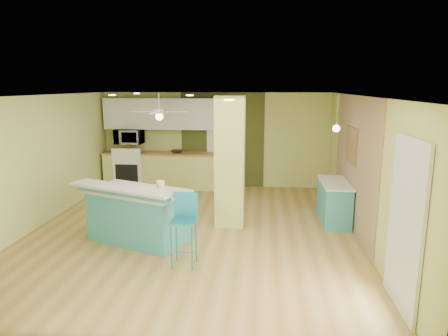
{
  "coord_description": "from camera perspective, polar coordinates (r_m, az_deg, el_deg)",
  "views": [
    {
      "loc": [
        1.27,
        -6.97,
        2.68
      ],
      "look_at": [
        0.54,
        0.4,
        1.14
      ],
      "focal_mm": 32.0,
      "sensor_mm": 36.0,
      "label": 1
    }
  ],
  "objects": [
    {
      "name": "side_counter",
      "position": [
        8.25,
        15.42,
        -4.67
      ],
      "size": [
        0.54,
        1.27,
        0.82
      ],
      "color": "teal",
      "rests_on": "floor"
    },
    {
      "name": "interior_door",
      "position": [
        10.62,
        -0.23,
        2.64
      ],
      "size": [
        0.82,
        0.05,
        2.0
      ],
      "primitive_type": "cube",
      "color": "white",
      "rests_on": "floor"
    },
    {
      "name": "upper_cabinets",
      "position": [
        10.63,
        -8.46,
        7.68
      ],
      "size": [
        3.2,
        0.34,
        0.8
      ],
      "primitive_type": "cube",
      "color": "silver",
      "rests_on": "wall_back"
    },
    {
      "name": "peninsula",
      "position": [
        7.14,
        -12.28,
        -6.44
      ],
      "size": [
        2.11,
        1.65,
        1.06
      ],
      "rotation": [
        0.0,
        0.0,
        -0.37
      ],
      "color": "teal",
      "rests_on": "floor"
    },
    {
      "name": "ceiling_fan",
      "position": [
        9.3,
        -9.25,
        7.87
      ],
      "size": [
        1.41,
        1.41,
        0.61
      ],
      "color": "silver",
      "rests_on": "ceiling"
    },
    {
      "name": "wall_left",
      "position": [
        8.3,
        -25.48,
        0.66
      ],
      "size": [
        0.01,
        7.0,
        2.5
      ],
      "primitive_type": "cube",
      "color": "#BFC56A",
      "rests_on": "floor"
    },
    {
      "name": "wall_decor",
      "position": [
        8.04,
        17.76,
        3.09
      ],
      "size": [
        0.03,
        0.9,
        0.7
      ],
      "primitive_type": "cube",
      "color": "brown",
      "rests_on": "wood_panel"
    },
    {
      "name": "fruit_bowl",
      "position": [
        10.55,
        -6.74,
        2.37
      ],
      "size": [
        0.38,
        0.38,
        0.07
      ],
      "primitive_type": "imported",
      "rotation": [
        0.0,
        0.0,
        -0.3
      ],
      "color": "#322114",
      "rests_on": "kitchen_run"
    },
    {
      "name": "wall_right",
      "position": [
        7.33,
        19.2,
        -0.19
      ],
      "size": [
        0.01,
        7.0,
        2.5
      ],
      "primitive_type": "cube",
      "color": "#BFC56A",
      "rests_on": "floor"
    },
    {
      "name": "floor",
      "position": [
        7.58,
        -4.45,
        -9.05
      ],
      "size": [
        6.0,
        7.0,
        0.01
      ],
      "primitive_type": "cube",
      "color": "olive",
      "rests_on": "ground"
    },
    {
      "name": "pendant_lamp",
      "position": [
        7.88,
        15.74,
        5.5
      ],
      "size": [
        0.14,
        0.14,
        0.69
      ],
      "color": "white",
      "rests_on": "ceiling"
    },
    {
      "name": "olive_accent",
      "position": [
        10.61,
        -0.22,
        3.99
      ],
      "size": [
        2.2,
        0.02,
        2.5
      ],
      "primitive_type": "cube",
      "color": "#3E451B",
      "rests_on": "floor"
    },
    {
      "name": "column",
      "position": [
        7.63,
        0.86,
        0.93
      ],
      "size": [
        0.55,
        0.55,
        2.5
      ],
      "primitive_type": "cube",
      "color": "#B6C059",
      "rests_on": "floor"
    },
    {
      "name": "canister",
      "position": [
        6.8,
        -9.06,
        -2.63
      ],
      "size": [
        0.14,
        0.14,
        0.19
      ],
      "primitive_type": "cylinder",
      "color": "yellow",
      "rests_on": "peninsula"
    },
    {
      "name": "wood_panel",
      "position": [
        7.9,
        18.09,
        0.71
      ],
      "size": [
        0.02,
        3.4,
        2.5
      ],
      "primitive_type": "cube",
      "color": "#8A6C4F",
      "rests_on": "floor"
    },
    {
      "name": "kitchen_run",
      "position": [
        10.72,
        -8.37,
        -0.28
      ],
      "size": [
        3.25,
        0.63,
        0.94
      ],
      "color": "#D1D26E",
      "rests_on": "floor"
    },
    {
      "name": "french_door",
      "position": [
        5.23,
        24.47,
        -7.53
      ],
      "size": [
        0.04,
        1.08,
        2.1
      ],
      "primitive_type": "cube",
      "color": "silver",
      "rests_on": "floor"
    },
    {
      "name": "ceiling",
      "position": [
        7.09,
        -4.78,
        10.27
      ],
      "size": [
        6.0,
        7.0,
        0.01
      ],
      "primitive_type": "cube",
      "color": "white",
      "rests_on": "wall_back"
    },
    {
      "name": "bar_stool",
      "position": [
        6.05,
        -5.65,
        -7.03
      ],
      "size": [
        0.38,
        0.38,
        1.11
      ],
      "rotation": [
        0.0,
        0.0,
        -0.03
      ],
      "color": "#1D7484",
      "rests_on": "floor"
    },
    {
      "name": "stove",
      "position": [
        10.98,
        -13.2,
        -0.24
      ],
      "size": [
        0.76,
        0.66,
        1.08
      ],
      "color": "white",
      "rests_on": "floor"
    },
    {
      "name": "microwave",
      "position": [
        10.85,
        -13.4,
        4.38
      ],
      "size": [
        0.7,
        0.48,
        0.39
      ],
      "primitive_type": "imported",
      "color": "white",
      "rests_on": "wall_back"
    },
    {
      "name": "wall_front",
      "position": [
        3.96,
        -13.71,
        -9.81
      ],
      "size": [
        6.0,
        0.01,
        2.5
      ],
      "primitive_type": "cube",
      "color": "#BFC56A",
      "rests_on": "floor"
    },
    {
      "name": "wall_back",
      "position": [
        10.65,
        -1.28,
        4.02
      ],
      "size": [
        6.0,
        0.01,
        2.5
      ],
      "primitive_type": "cube",
      "color": "#BFC56A",
      "rests_on": "floor"
    }
  ]
}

